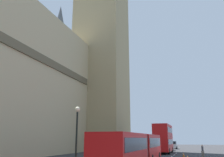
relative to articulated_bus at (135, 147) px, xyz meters
The scene contains 7 objects.
articulated_bus is the anchor object (origin of this frame).
double_decker_bus 21.67m from the articulated_bus, ahead, with size 9.05×2.54×4.90m.
sedan_lead 30.94m from the articulated_bus, ahead, with size 4.40×1.86×1.85m.
sedan_trailing 40.58m from the articulated_bus, ahead, with size 4.40×1.86×1.85m.
traffic_cone_east 15.05m from the articulated_bus, 13.77° to the right, with size 0.36×0.36×0.58m.
street_lamp 5.50m from the articulated_bus, 122.38° to the left, with size 0.44×0.44×5.27m.
pedestrian_near_cones 15.09m from the articulated_bus, 24.04° to the right, with size 0.40×0.36×1.69m.
Camera 1 is at (-28.23, -3.19, 2.49)m, focal length 36.88 mm.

